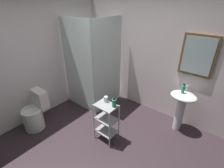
{
  "coord_description": "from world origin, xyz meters",
  "views": [
    {
      "loc": [
        1.3,
        -1.23,
        2.3
      ],
      "look_at": [
        -0.43,
        0.89,
        0.87
      ],
      "focal_mm": 26.26,
      "sensor_mm": 36.0,
      "label": 1
    }
  ],
  "objects": [
    {
      "name": "ground_plane",
      "position": [
        0.0,
        0.0,
        -0.01
      ],
      "size": [
        4.2,
        4.2,
        0.02
      ],
      "primitive_type": "cube",
      "color": "#32252B"
    },
    {
      "name": "pedestal_sink",
      "position": [
        0.72,
        1.52,
        0.58
      ],
      "size": [
        0.46,
        0.37,
        0.81
      ],
      "color": "white",
      "rests_on": "ground_plane"
    },
    {
      "name": "wall_back",
      "position": [
        0.01,
        1.85,
        1.25
      ],
      "size": [
        4.2,
        0.14,
        2.5
      ],
      "color": "silver",
      "rests_on": "ground_plane"
    },
    {
      "name": "storage_cart",
      "position": [
        -0.19,
        0.44,
        0.44
      ],
      "size": [
        0.38,
        0.28,
        0.74
      ],
      "color": "silver",
      "rests_on": "ground_plane"
    },
    {
      "name": "rinse_cup",
      "position": [
        -0.25,
        0.51,
        0.79
      ],
      "size": [
        0.07,
        0.07,
        0.1
      ],
      "primitive_type": "cylinder",
      "color": "silver",
      "rests_on": "storage_cart"
    },
    {
      "name": "sink_faucet",
      "position": [
        0.72,
        1.64,
        0.86
      ],
      "size": [
        0.03,
        0.03,
        0.1
      ],
      "primitive_type": "cylinder",
      "color": "silver",
      "rests_on": "pedestal_sink"
    },
    {
      "name": "hand_soap_bottle",
      "position": [
        0.69,
        1.5,
        0.89
      ],
      "size": [
        0.06,
        0.06,
        0.19
      ],
      "color": "#2DBC99",
      "rests_on": "pedestal_sink"
    },
    {
      "name": "shower_stall",
      "position": [
        -1.21,
        1.18,
        0.46
      ],
      "size": [
        0.92,
        0.92,
        2.0
      ],
      "color": "white",
      "rests_on": "ground_plane"
    },
    {
      "name": "toilet",
      "position": [
        -1.48,
        -0.19,
        0.31
      ],
      "size": [
        0.37,
        0.49,
        0.76
      ],
      "color": "white",
      "rests_on": "ground_plane"
    },
    {
      "name": "body_wash_bottle_green",
      "position": [
        -0.06,
        0.49,
        0.81
      ],
      "size": [
        0.07,
        0.07,
        0.17
      ],
      "color": "#329265",
      "rests_on": "storage_cart"
    },
    {
      "name": "wall_left",
      "position": [
        -1.85,
        0.0,
        1.25
      ],
      "size": [
        0.1,
        4.2,
        2.5
      ],
      "primitive_type": "cube",
      "color": "silver",
      "rests_on": "ground_plane"
    }
  ]
}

